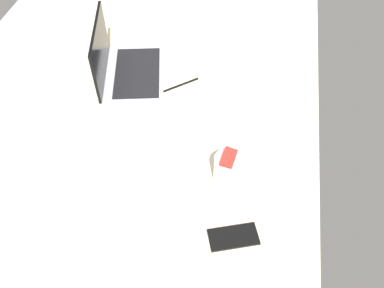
# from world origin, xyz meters

# --- Properties ---
(bed_mattress) EXTENTS (1.80, 1.40, 0.18)m
(bed_mattress) POSITION_xyz_m (0.00, 0.00, 0.09)
(bed_mattress) COLOR beige
(bed_mattress) RESTS_ON ground
(laptop) EXTENTS (0.37, 0.30, 0.23)m
(laptop) POSITION_xyz_m (0.07, 0.03, 0.22)
(laptop) COLOR #B7BABC
(laptop) RESTS_ON bed_mattress
(snack_cup) EXTENTS (0.10, 0.09, 0.14)m
(snack_cup) POSITION_xyz_m (-0.34, -0.42, 0.24)
(snack_cup) COLOR silver
(snack_cup) RESTS_ON bed_mattress
(cell_phone) EXTENTS (0.11, 0.15, 0.01)m
(cell_phone) POSITION_xyz_m (-0.53, -0.46, 0.18)
(cell_phone) COLOR black
(cell_phone) RESTS_ON bed_mattress
(charger_cable) EXTENTS (0.11, 0.13, 0.01)m
(charger_cable) POSITION_xyz_m (0.06, -0.18, 0.18)
(charger_cable) COLOR black
(charger_cable) RESTS_ON bed_mattress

